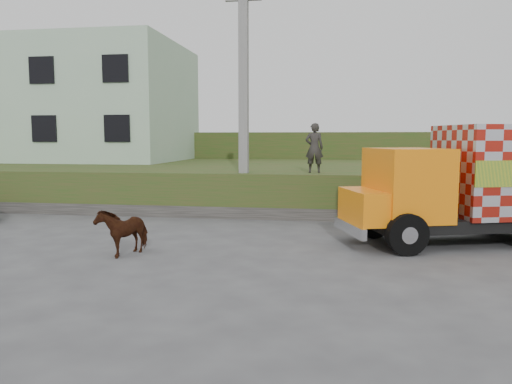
% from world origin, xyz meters
% --- Properties ---
extents(ground, '(120.00, 120.00, 0.00)m').
position_xyz_m(ground, '(0.00, 0.00, 0.00)').
color(ground, '#474749').
rests_on(ground, ground).
extents(embankment, '(40.00, 12.00, 1.50)m').
position_xyz_m(embankment, '(0.00, 10.00, 0.75)').
color(embankment, '#2C531B').
rests_on(embankment, ground).
extents(embankment_far, '(40.00, 12.00, 3.00)m').
position_xyz_m(embankment_far, '(0.00, 22.00, 1.50)').
color(embankment_far, '#2C531B').
rests_on(embankment_far, ground).
extents(retaining_strip, '(16.00, 0.50, 0.40)m').
position_xyz_m(retaining_strip, '(-2.00, 4.20, 0.20)').
color(retaining_strip, '#595651').
rests_on(retaining_strip, ground).
extents(building, '(10.00, 8.00, 6.00)m').
position_xyz_m(building, '(-11.00, 13.00, 4.50)').
color(building, '#ADC9AC').
rests_on(building, embankment).
extents(utility_pole, '(1.20, 0.30, 8.00)m').
position_xyz_m(utility_pole, '(-1.00, 4.60, 4.08)').
color(utility_pole, gray).
rests_on(utility_pole, ground).
extents(cargo_truck, '(7.04, 4.04, 3.00)m').
position_xyz_m(cargo_truck, '(5.98, 1.41, 1.54)').
color(cargo_truck, black).
rests_on(cargo_truck, ground).
extents(cow, '(0.99, 1.42, 1.10)m').
position_xyz_m(cow, '(-2.75, -1.29, 0.55)').
color(cow, black).
rests_on(cow, ground).
extents(pedestrian, '(0.63, 0.44, 1.68)m').
position_xyz_m(pedestrian, '(1.35, 5.05, 2.34)').
color(pedestrian, '#2C2B27').
rests_on(pedestrian, embankment).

